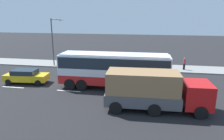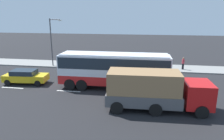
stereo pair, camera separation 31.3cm
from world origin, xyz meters
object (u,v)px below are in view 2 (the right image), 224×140
at_px(cargo_truck, 155,89).
at_px(street_lamp, 52,39).
at_px(car_yellow_taxi, 25,76).
at_px(pedestrian_at_crossing, 183,63).
at_px(pedestrian_near_curb, 103,60).
at_px(coach_bus, 114,67).

height_order(cargo_truck, street_lamp, street_lamp).
relative_size(car_yellow_taxi, pedestrian_at_crossing, 2.92).
bearing_deg(car_yellow_taxi, pedestrian_near_curb, 44.99).
distance_m(coach_bus, street_lamp, 12.52).
relative_size(cargo_truck, pedestrian_near_curb, 4.84).
bearing_deg(car_yellow_taxi, coach_bus, -4.46).
bearing_deg(cargo_truck, car_yellow_taxi, 160.24).
relative_size(cargo_truck, street_lamp, 1.21).
xyz_separation_m(cargo_truck, car_yellow_taxi, (-13.43, 4.21, -0.82)).
relative_size(car_yellow_taxi, pedestrian_near_curb, 2.85).
bearing_deg(pedestrian_at_crossing, cargo_truck, -38.27).
bearing_deg(cargo_truck, coach_bus, 129.37).
bearing_deg(pedestrian_near_curb, car_yellow_taxi, 106.98).
relative_size(coach_bus, street_lamp, 1.65).
relative_size(pedestrian_near_curb, street_lamp, 0.25).
height_order(cargo_truck, pedestrian_at_crossing, cargo_truck).
distance_m(car_yellow_taxi, street_lamp, 8.30).
relative_size(cargo_truck, car_yellow_taxi, 1.70).
bearing_deg(street_lamp, pedestrian_at_crossing, 2.50).
xyz_separation_m(car_yellow_taxi, pedestrian_at_crossing, (17.58, 8.45, 0.27)).
distance_m(coach_bus, pedestrian_near_curb, 8.56).
bearing_deg(pedestrian_at_crossing, street_lamp, -107.63).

